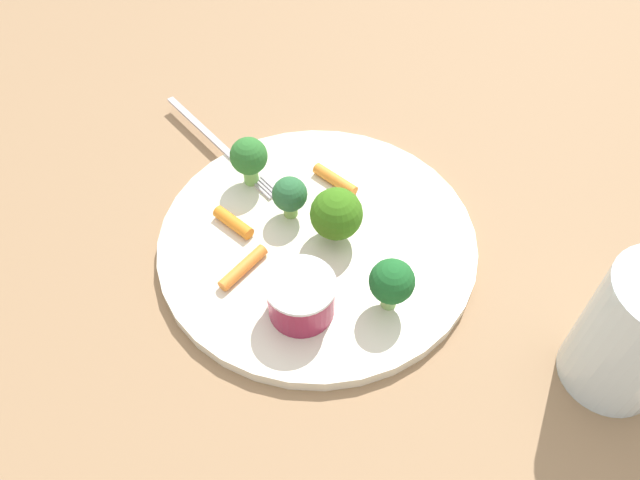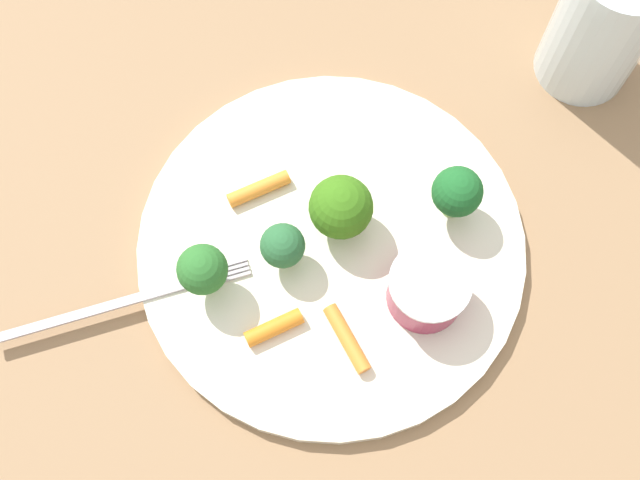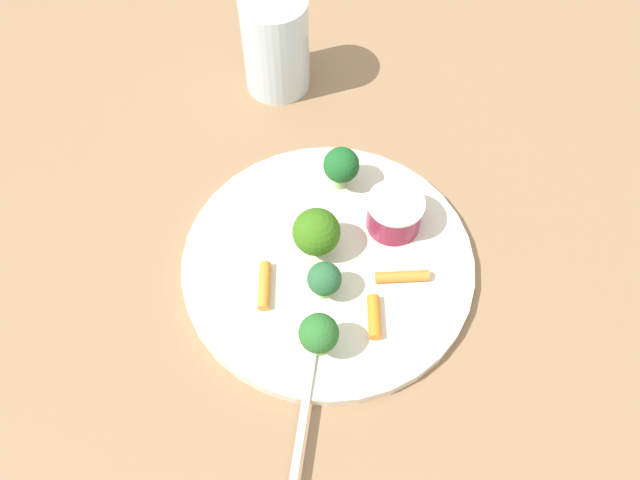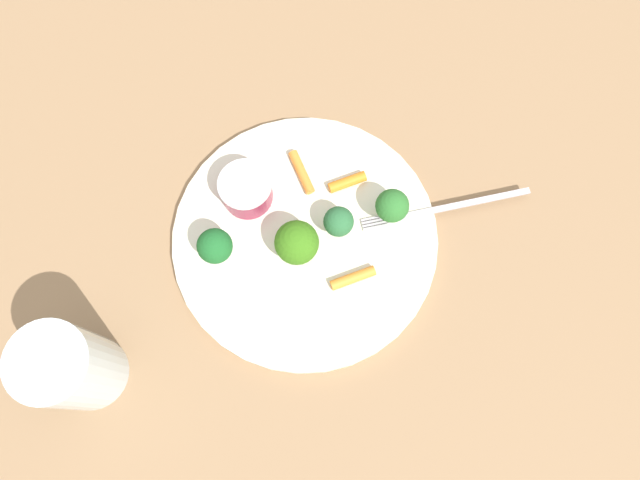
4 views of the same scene
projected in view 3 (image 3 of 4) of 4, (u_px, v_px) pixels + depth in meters
The scene contains 12 objects.
ground_plane at pixel (328, 266), 0.65m from camera, with size 2.40×2.40×0.00m, color #926F4D.
plate at pixel (328, 263), 0.65m from camera, with size 0.28×0.28×0.01m, color silver.
sauce_cup at pixel (395, 213), 0.65m from camera, with size 0.06×0.06×0.04m.
broccoli_floret_0 at pixel (324, 280), 0.60m from camera, with size 0.03×0.03×0.04m.
broccoli_floret_1 at pixel (341, 166), 0.66m from camera, with size 0.04×0.04×0.05m.
broccoli_floret_2 at pixel (319, 334), 0.57m from camera, with size 0.03×0.03×0.05m.
broccoli_floret_3 at pixel (316, 232), 0.62m from camera, with size 0.04×0.04×0.05m.
carrot_stick_0 at pixel (264, 286), 0.62m from camera, with size 0.01×0.01×0.05m, color orange.
carrot_stick_1 at pixel (402, 277), 0.62m from camera, with size 0.01×0.01×0.05m, color orange.
carrot_stick_2 at pixel (374, 317), 0.60m from camera, with size 0.01×0.01×0.04m, color orange.
fork at pixel (304, 412), 0.56m from camera, with size 0.18×0.07×0.00m.
drinking_glass at pixel (276, 44), 0.73m from camera, with size 0.07×0.07×0.11m, color silver.
Camera 3 is at (0.32, -0.07, 0.56)m, focal length 38.11 mm.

